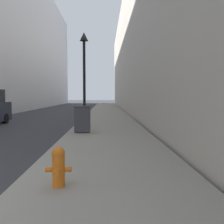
{
  "coord_description": "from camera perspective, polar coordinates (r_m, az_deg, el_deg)",
  "views": [
    {
      "loc": [
        5.11,
        -3.76,
        1.76
      ],
      "look_at": [
        5.67,
        18.23,
        0.33
      ],
      "focal_mm": 40.0,
      "sensor_mm": 36.0,
      "label": 1
    }
  ],
  "objects": [
    {
      "name": "trash_bin",
      "position": [
        11.25,
        -6.76,
        -1.55
      ],
      "size": [
        0.7,
        0.63,
        1.18
      ],
      "color": "#3D3D42",
      "rests_on": "sidewalk_right"
    },
    {
      "name": "fire_hydrant",
      "position": [
        4.67,
        -12.14,
        -11.92
      ],
      "size": [
        0.46,
        0.35,
        0.72
      ],
      "color": "orange",
      "rests_on": "sidewalk_right"
    },
    {
      "name": "building_right_stone",
      "position": [
        31.26,
        13.89,
        13.05
      ],
      "size": [
        12.0,
        60.0,
        13.77
      ],
      "color": "beige",
      "rests_on": "ground"
    },
    {
      "name": "sidewalk_right",
      "position": [
        21.83,
        -1.14,
        -0.73
      ],
      "size": [
        3.7,
        60.0,
        0.13
      ],
      "color": "gray",
      "rests_on": "ground"
    },
    {
      "name": "lamppost",
      "position": [
        13.86,
        -6.38,
        10.23
      ],
      "size": [
        0.45,
        0.45,
        5.05
      ],
      "color": "black",
      "rests_on": "sidewalk_right"
    }
  ]
}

